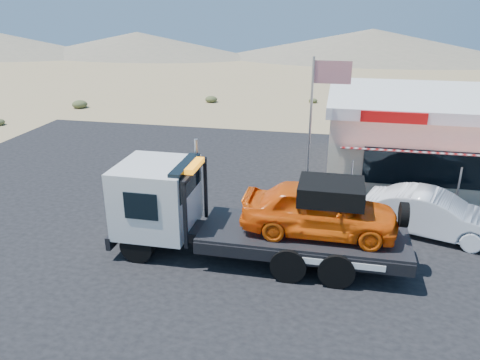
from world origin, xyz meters
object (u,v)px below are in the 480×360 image
at_px(tow_truck, 250,210).
at_px(jerky_store, 435,134).
at_px(flagpole, 317,113).
at_px(white_sedan, 433,214).

relative_size(tow_truck, jerky_store, 0.91).
height_order(tow_truck, flagpole, flagpole).
bearing_deg(white_sedan, flagpole, 77.64).
xyz_separation_m(jerky_store, flagpole, (-5.57, -4.47, 1.77)).
bearing_deg(white_sedan, jerky_store, 8.94).
height_order(white_sedan, jerky_store, jerky_store).
xyz_separation_m(tow_truck, white_sedan, (6.23, 2.91, -0.88)).
distance_m(tow_truck, flagpole, 6.11).
bearing_deg(flagpole, jerky_store, 38.79).
distance_m(white_sedan, flagpole, 5.98).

